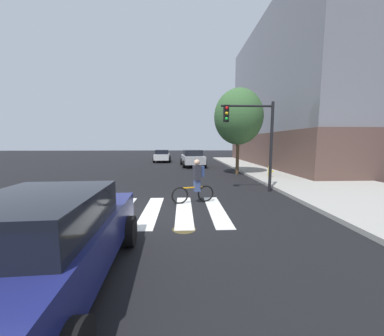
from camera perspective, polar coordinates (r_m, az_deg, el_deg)
The scene contains 11 objects.
ground_plane at distance 7.71m, azimuth -9.70°, elevation -11.02°, with size 120.00×120.00×0.00m, color black.
crosswalk_stripes at distance 7.72m, azimuth -10.55°, elevation -10.96°, with size 5.01×3.47×0.01m.
manhole_cover at distance 6.11m, azimuth -2.08°, elevation -15.69°, with size 0.64×0.64×0.01m, color #473D1E.
sedan_near at distance 4.12m, azimuth -34.10°, elevation -15.94°, with size 2.36×4.70×1.59m.
sedan_mid at distance 21.63m, azimuth 0.14°, elevation 2.68°, with size 2.50×4.85×1.63m.
sedan_far at distance 27.00m, azimuth -7.80°, elevation 3.23°, with size 2.12×4.32×1.47m.
cyclist at distance 8.43m, azimuth 1.08°, elevation -3.50°, with size 1.67×0.50×1.69m.
traffic_light_near at distance 10.65m, azimuth 15.98°, elevation 9.25°, with size 2.47×0.28×4.20m.
fire_hydrant at distance 14.81m, azimuth 19.72°, elevation -0.73°, with size 0.33×0.22×0.78m.
street_tree_near at distance 16.44m, azimuth 12.04°, elevation 12.95°, with size 3.48×3.48×6.19m.
corner_building at distance 27.45m, azimuth 33.10°, elevation 15.60°, with size 15.87×20.60×14.31m.
Camera 1 is at (0.96, -7.29, 2.32)m, focal length 20.40 mm.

